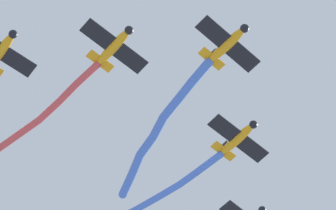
# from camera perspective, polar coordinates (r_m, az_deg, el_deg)

# --- Properties ---
(airplane_lead) EXTENTS (6.88, 6.50, 1.94)m
(airplane_lead) POSITION_cam_1_polar(r_m,az_deg,el_deg) (77.17, 4.54, 4.62)
(airplane_lead) COLOR orange
(smoke_trail_lead) EXTENTS (15.84, 11.58, 2.73)m
(smoke_trail_lead) POSITION_cam_1_polar(r_m,az_deg,el_deg) (80.96, -0.60, -1.80)
(smoke_trail_lead) COLOR #4C75DB
(airplane_left_wing) EXTENTS (6.79, 6.61, 1.94)m
(airplane_left_wing) POSITION_cam_1_polar(r_m,az_deg,el_deg) (83.02, 5.32, -2.52)
(airplane_left_wing) COLOR orange
(smoke_trail_left_wing) EXTENTS (15.10, 20.30, 3.96)m
(smoke_trail_left_wing) POSITION_cam_1_polar(r_m,az_deg,el_deg) (90.02, -1.88, -7.49)
(smoke_trail_left_wing) COLOR #4C75DB
(airplane_right_wing) EXTENTS (6.77, 6.63, 1.94)m
(airplane_right_wing) POSITION_cam_1_polar(r_m,az_deg,el_deg) (77.57, -4.09, 4.46)
(airplane_right_wing) COLOR orange
(airplane_trail) EXTENTS (6.53, 6.86, 1.94)m
(airplane_trail) POSITION_cam_1_polar(r_m,az_deg,el_deg) (79.16, -12.53, 4.02)
(airplane_trail) COLOR orange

